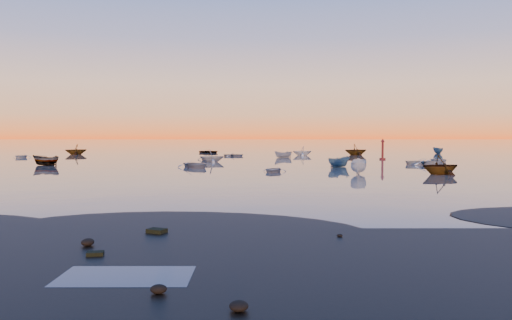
{
  "coord_description": "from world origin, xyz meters",
  "views": [
    {
      "loc": [
        3.56,
        -22.7,
        3.79
      ],
      "look_at": [
        3.72,
        28.0,
        1.22
      ],
      "focal_mm": 35.0,
      "sensor_mm": 36.0,
      "label": 1
    }
  ],
  "objects": [
    {
      "name": "moored_fleet",
      "position": [
        0.0,
        53.0,
        0.0
      ],
      "size": [
        124.0,
        58.0,
        1.2
      ],
      "primitive_type": null,
      "color": "silver",
      "rests_on": "ground"
    },
    {
      "name": "ground",
      "position": [
        0.0,
        100.0,
        0.0
      ],
      "size": [
        600.0,
        600.0,
        0.0
      ],
      "primitive_type": "plane",
      "color": "#685F57",
      "rests_on": "ground"
    },
    {
      "name": "mud_lobes",
      "position": [
        0.0,
        -1.0,
        0.01
      ],
      "size": [
        140.0,
        6.0,
        0.07
      ],
      "primitive_type": null,
      "color": "black",
      "rests_on": "ground"
    },
    {
      "name": "channel_marker",
      "position": [
        23.25,
        53.7,
        1.31
      ],
      "size": [
        0.94,
        0.94,
        3.32
      ],
      "color": "#4D1010",
      "rests_on": "ground"
    },
    {
      "name": "boat_near_center",
      "position": [
        13.46,
        35.4,
        0.0
      ],
      "size": [
        3.52,
        3.66,
        1.24
      ],
      "primitive_type": "imported",
      "rotation": [
        0.0,
        0.0,
        2.31
      ],
      "color": "#3C5F73",
      "rests_on": "ground"
    }
  ]
}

